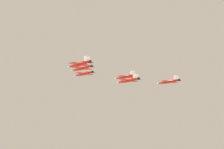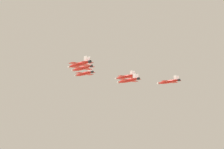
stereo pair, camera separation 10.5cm
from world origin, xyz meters
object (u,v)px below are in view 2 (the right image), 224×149
object	(u,v)px
jet_right_outer	(168,82)
jet_slot_rear	(128,80)
jet_lead	(84,74)
jet_left_wingman	(82,68)
jet_left_outer	(79,64)
jet_right_wingman	(125,77)

from	to	relation	value
jet_right_outer	jet_slot_rear	size ratio (longest dim) A/B	1.01
jet_lead	jet_left_wingman	xyz separation A→B (m)	(-10.80, -17.24, -1.32)
jet_left_outer	jet_right_outer	distance (m)	52.72
jet_slot_rear	jet_lead	bearing A→B (deg)	0.75
jet_left_wingman	jet_slot_rear	size ratio (longest dim) A/B	1.05
jet_lead	jet_left_wingman	distance (m)	20.39
jet_right_wingman	jet_left_wingman	bearing A→B (deg)	88.95
jet_lead	jet_left_outer	distance (m)	40.87
jet_lead	jet_right_wingman	size ratio (longest dim) A/B	1.03
jet_right_wingman	jet_slot_rear	bearing A→B (deg)	138.59
jet_right_outer	jet_left_wingman	bearing A→B (deg)	68.33
jet_left_wingman	jet_left_outer	size ratio (longest dim) A/B	1.00
jet_lead	jet_left_outer	size ratio (longest dim) A/B	0.99
jet_right_outer	jet_slot_rear	world-z (taller)	jet_right_outer
jet_lead	jet_slot_rear	world-z (taller)	jet_lead
jet_right_outer	jet_left_outer	bearing A→B (deg)	89.74
jet_left_wingman	jet_right_outer	xyz separation A→B (m)	(41.36, -9.62, -3.54)
jet_right_wingman	jet_left_outer	world-z (taller)	jet_right_wingman
jet_lead	jet_left_outer	world-z (taller)	jet_lead
jet_left_wingman	jet_right_wingman	world-z (taller)	jet_left_wingman
jet_left_outer	jet_right_outer	xyz separation A→B (m)	(52.15, 7.62, -1.06)
jet_lead	jet_left_wingman	bearing A→B (deg)	139.87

